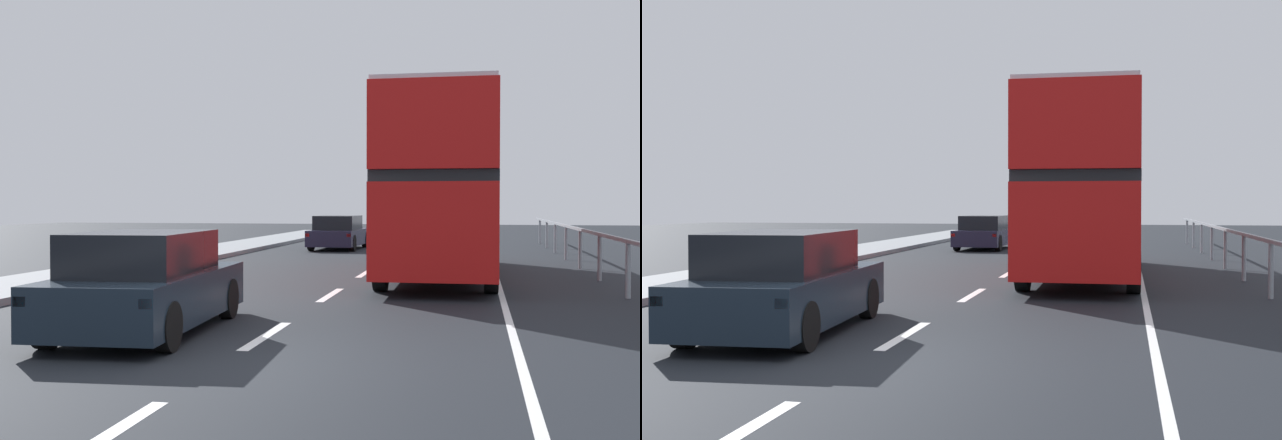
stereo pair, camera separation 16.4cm
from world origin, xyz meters
TOP-DOWN VIEW (x-y plane):
  - ground_plane at (0.00, 0.00)m, footprint 73.54×120.00m
  - lane_paint_markings at (2.12, 8.11)m, footprint 3.54×46.00m
  - bridge_side_railing at (5.81, 9.00)m, footprint 0.10×42.00m
  - double_decker_bus_red at (2.01, 11.25)m, footprint 2.66×10.56m
  - hatchback_car_near at (-1.76, 1.68)m, footprint 2.00×4.39m
  - sedan_car_ahead at (-2.58, 22.15)m, footprint 1.94×4.34m

SIDE VIEW (x-z plane):
  - ground_plane at x=0.00m, z-range -0.10..0.00m
  - lane_paint_markings at x=2.12m, z-range 0.00..0.01m
  - sedan_car_ahead at x=-2.58m, z-range -0.03..1.34m
  - hatchback_car_near at x=-1.76m, z-range -0.03..1.42m
  - bridge_side_railing at x=5.81m, z-range 0.35..1.51m
  - double_decker_bus_red at x=2.01m, z-range 0.15..4.49m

